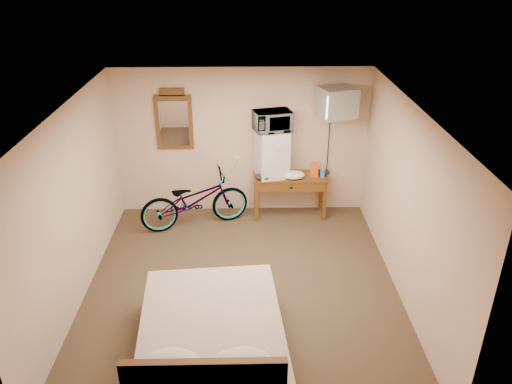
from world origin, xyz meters
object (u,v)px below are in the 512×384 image
desk (290,183)px  bed (212,342)px  blue_cup (323,173)px  mini_fridge (272,153)px  wall_mirror (174,120)px  bicycle (195,200)px  crt_television (337,102)px  microwave (272,121)px

desk → bed: 3.58m
blue_cup → bed: bearing=-116.5°
mini_fridge → wall_mirror: bearing=171.9°
bicycle → bed: 3.12m
bicycle → bed: (0.45, -3.09, -0.18)m
crt_television → wall_mirror: 2.64m
mini_fridge → blue_cup: size_ratio=5.65×
microwave → crt_television: 1.05m
mini_fridge → crt_television: 1.32m
microwave → blue_cup: 1.22m
desk → microwave: size_ratio=2.13×
bicycle → bed: bearing=170.3°
microwave → bed: bearing=-118.0°
crt_television → wall_mirror: (-2.60, 0.25, -0.35)m
microwave → blue_cup: (0.84, -0.08, -0.88)m
crt_television → bicycle: (-2.28, -0.31, -1.53)m
blue_cup → bicycle: bearing=-173.2°
wall_mirror → bicycle: bearing=-60.0°
desk → wall_mirror: bearing=171.9°
wall_mirror → crt_television: bearing=-5.5°
wall_mirror → blue_cup: bearing=-7.2°
microwave → crt_television: (1.01, -0.03, 0.30)m
desk → crt_television: crt_television is taller
desk → wall_mirror: 2.19m
mini_fridge → microwave: bearing=56.3°
microwave → blue_cup: size_ratio=4.18×
blue_cup → microwave: bearing=174.3°
desk → crt_television: 1.55m
crt_television → bed: (-1.83, -3.39, -1.71)m
bed → mini_fridge: bearing=76.5°
mini_fridge → wall_mirror: size_ratio=0.77×
blue_cup → bed: 3.77m
mini_fridge → bicycle: 1.48m
desk → wall_mirror: (-1.91, 0.27, 1.03)m
mini_fridge → microwave: size_ratio=1.35×
microwave → wall_mirror: 1.61m
blue_cup → wall_mirror: wall_mirror is taller
mini_fridge → bed: mini_fridge is taller
mini_fridge → bed: (-0.82, -3.42, -0.85)m
mini_fridge → wall_mirror: (-1.59, 0.23, 0.51)m
microwave → wall_mirror: (-1.59, 0.23, -0.05)m
microwave → crt_television: size_ratio=0.87×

